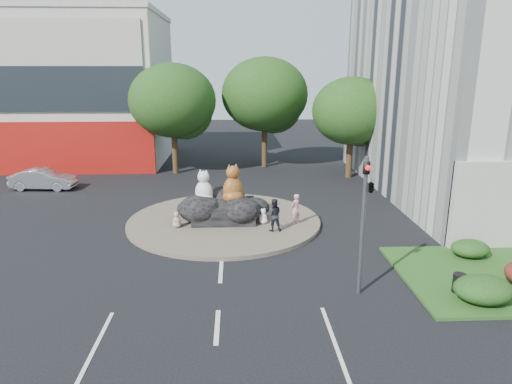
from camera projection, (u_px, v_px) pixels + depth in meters
ground at (217, 327)px, 14.26m from camera, size 120.00×120.00×0.00m
roundabout_island at (224, 221)px, 23.88m from camera, size 10.00×10.00×0.20m
rock_plinth at (224, 211)px, 23.74m from camera, size 3.20×2.60×0.90m
shophouse_block at (16, 88)px, 38.77m from camera, size 25.20×12.30×17.40m
tree_left at (174, 104)px, 33.99m from camera, size 6.46×6.46×8.27m
tree_mid at (266, 98)px, 36.14m from camera, size 6.84×6.84×8.76m
tree_right at (352, 114)px, 32.79m from camera, size 5.70×5.70×7.30m
hedge_near_green at (483, 289)px, 15.47m from camera, size 2.00×1.60×0.90m
hedge_back_green at (470, 249)px, 19.22m from camera, size 1.60×1.28×0.72m
traffic_light at (367, 196)px, 15.46m from camera, size 0.44×1.24×5.00m
street_lamp at (495, 141)px, 21.34m from camera, size 2.34×0.22×8.06m
cat_white at (204, 186)px, 23.25m from camera, size 1.38×1.32×1.80m
cat_tabby at (233, 183)px, 23.44m from camera, size 1.57×1.51×2.04m
kitten_calico at (177, 219)px, 22.55m from camera, size 0.66×0.65×0.83m
kitten_white at (263, 216)px, 23.12m from camera, size 0.60×0.56×0.81m
pedestrian_pink at (296, 209)px, 22.96m from camera, size 0.67×0.66×1.56m
pedestrian_dark at (274, 215)px, 21.95m from camera, size 0.82×0.66×1.61m
parked_car at (43, 179)px, 30.37m from camera, size 4.32×1.80×1.39m
litter_bin at (459, 283)px, 16.16m from camera, size 0.57×0.57×0.69m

